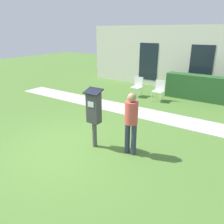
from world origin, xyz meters
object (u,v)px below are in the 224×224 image
Objects in this scene: outdoor_chair_left at (138,85)px; outdoor_chair_middle at (159,89)px; person_standing at (131,119)px; parking_meter at (94,111)px.

outdoor_chair_middle is at bearing -28.32° from outdoor_chair_left.
person_standing is 1.76× the size of outdoor_chair_middle.
parking_meter is 1.77× the size of outdoor_chair_left.
outdoor_chair_left is 1.13m from outdoor_chair_middle.
parking_meter reaches higher than person_standing.
person_standing is at bearing -55.28° from outdoor_chair_middle.
outdoor_chair_left is at bearing -165.07° from outdoor_chair_middle.
person_standing is 1.76× the size of outdoor_chair_left.
parking_meter is 0.99m from person_standing.
parking_meter is 5.13m from outdoor_chair_left.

